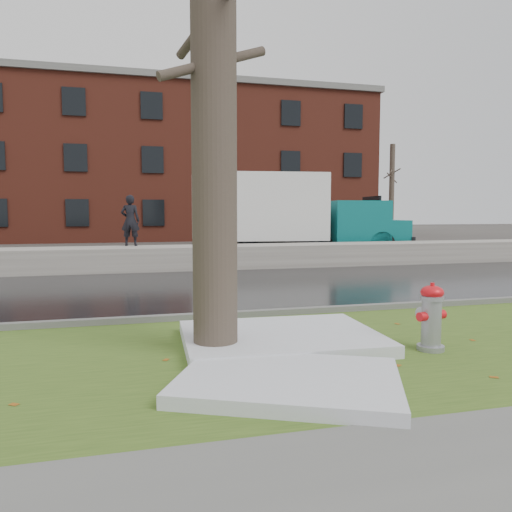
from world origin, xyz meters
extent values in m
plane|color=#47423D|center=(0.00, 0.00, 0.00)|extent=(120.00, 120.00, 0.00)
cube|color=#37511B|center=(0.00, -1.25, 0.02)|extent=(60.00, 4.50, 0.04)
cube|color=black|center=(0.00, 4.50, 0.01)|extent=(60.00, 7.00, 0.03)
cube|color=slate|center=(0.00, 13.00, 0.01)|extent=(60.00, 9.00, 0.03)
cube|color=slate|center=(0.00, 1.00, 0.07)|extent=(60.00, 0.15, 0.14)
cube|color=#A7A399|center=(0.00, 8.70, 0.38)|extent=(60.00, 1.60, 0.75)
cube|color=maroon|center=(2.00, 30.00, 5.00)|extent=(26.00, 12.00, 10.00)
cylinder|color=brown|center=(-6.00, 26.00, 3.25)|extent=(0.36, 0.36, 6.50)
cylinder|color=brown|center=(-6.00, 26.00, 4.20)|extent=(0.84, 1.62, 0.73)
cylinder|color=brown|center=(-6.00, 26.00, 5.10)|extent=(1.08, 1.26, 0.66)
cylinder|color=brown|center=(-6.00, 26.00, 3.60)|extent=(1.40, 0.61, 0.63)
cylinder|color=brown|center=(16.00, 24.00, 3.25)|extent=(0.36, 0.36, 6.50)
cylinder|color=brown|center=(16.00, 24.00, 4.20)|extent=(0.84, 1.62, 0.73)
cylinder|color=brown|center=(16.00, 24.00, 5.10)|extent=(1.08, 1.26, 0.66)
cylinder|color=brown|center=(16.00, 24.00, 3.60)|extent=(1.40, 0.61, 0.63)
cylinder|color=gray|center=(1.87, -1.64, 0.42)|extent=(0.30, 0.30, 0.76)
ellipsoid|color=red|center=(1.87, -1.64, 0.80)|extent=(0.35, 0.35, 0.18)
cylinder|color=red|center=(1.87, -1.64, 0.90)|extent=(0.06, 0.06, 0.05)
cylinder|color=red|center=(1.71, -1.67, 0.49)|extent=(0.13, 0.14, 0.12)
cylinder|color=red|center=(2.02, -1.60, 0.49)|extent=(0.13, 0.14, 0.12)
cylinder|color=gray|center=(1.83, -1.48, 0.49)|extent=(0.17, 0.14, 0.15)
cylinder|color=brown|center=(-0.86, -1.09, 3.51)|extent=(0.59, 0.59, 6.94)
cylinder|color=brown|center=(-0.86, -1.09, 4.20)|extent=(0.75, 1.64, 0.72)
cylinder|color=brown|center=(-0.86, -1.09, 3.61)|extent=(1.41, 0.53, 0.62)
cube|color=black|center=(4.51, 11.98, 0.63)|extent=(7.83, 1.91, 0.21)
cube|color=silver|center=(3.25, 12.14, 2.04)|extent=(5.50, 3.05, 2.62)
cube|color=#0B6768|center=(7.26, 11.65, 1.46)|extent=(2.50, 2.59, 1.65)
cube|color=#0B6768|center=(8.65, 11.48, 1.07)|extent=(1.42, 2.26, 0.87)
cube|color=black|center=(7.93, 11.56, 2.04)|extent=(0.31, 1.94, 0.87)
cube|color=black|center=(0.07, 12.52, 0.32)|extent=(1.79, 1.36, 0.65)
cylinder|color=black|center=(7.86, 10.55, 0.53)|extent=(1.10, 0.42, 1.07)
cylinder|color=black|center=(8.10, 12.57, 0.53)|extent=(1.10, 0.42, 1.07)
cylinder|color=black|center=(3.42, 11.09, 0.53)|extent=(1.10, 0.42, 1.07)
cylinder|color=black|center=(3.67, 13.11, 0.53)|extent=(1.10, 0.42, 1.07)
cylinder|color=black|center=(1.88, 11.28, 0.53)|extent=(1.10, 0.42, 1.07)
cylinder|color=black|center=(2.12, 13.30, 0.53)|extent=(1.10, 0.42, 1.07)
imported|color=black|center=(-1.75, 9.28, 1.56)|extent=(0.66, 0.51, 1.63)
cube|color=silver|center=(0.08, -0.84, 0.12)|extent=(2.70, 2.13, 0.16)
cube|color=silver|center=(-0.36, -2.50, 0.11)|extent=(2.67, 2.39, 0.14)
camera|label=1|loc=(-1.94, -7.18, 1.82)|focal=35.00mm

